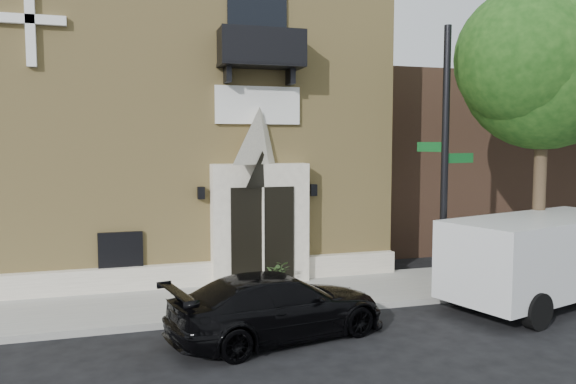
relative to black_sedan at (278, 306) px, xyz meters
name	(u,v)px	position (x,y,z in m)	size (l,w,h in m)	color
ground	(332,314)	(1.59, 1.16, -0.65)	(120.00, 120.00, 0.00)	black
sidewalk	(347,291)	(2.59, 2.66, -0.58)	(42.00, 3.00, 0.15)	gray
church	(167,121)	(-1.40, 9.11, 3.98)	(12.20, 11.01, 9.30)	tan
neighbour_building	(514,159)	(13.59, 10.16, 2.55)	(18.00, 8.00, 6.40)	brown
street_tree_left	(548,66)	(7.62, 1.51, 5.21)	(4.97, 4.38, 7.77)	#38281C
black_sedan	(278,306)	(0.00, 0.00, 0.00)	(1.83, 4.51, 1.31)	black
cargo_van	(547,255)	(6.83, 0.40, 0.54)	(5.61, 3.48, 2.14)	silver
street_sign	(445,162)	(4.59, 1.39, 2.79)	(1.17, 1.02, 6.54)	black
fire_hydrant	(457,278)	(5.01, 1.36, -0.10)	(0.47, 0.37, 0.82)	#9A1E0C
dumpster	(558,261)	(8.23, 1.55, 0.09)	(2.03, 1.57, 1.17)	#0E331A
planter	(279,273)	(0.95, 3.36, -0.16)	(0.62, 0.54, 0.69)	#496C35
pedestrian_near	(468,255)	(5.75, 2.01, 0.31)	(0.60, 0.39, 1.63)	black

